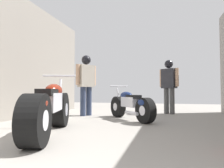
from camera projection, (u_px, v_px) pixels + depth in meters
name	position (u px, v px, depth m)	size (l,w,h in m)	color
ground_plane	(115.00, 129.00, 3.58)	(16.81, 16.81, 0.00)	gray
motorcycle_maroon_cruiser	(50.00, 109.00, 3.11)	(0.98, 2.12, 1.01)	black
motorcycle_black_naked	(131.00, 105.00, 4.78)	(1.33, 1.47, 0.85)	black
mechanic_in_blue	(86.00, 79.00, 5.69)	(0.46, 0.63, 1.74)	#2D3851
mechanic_with_helmet	(169.00, 81.00, 6.14)	(0.61, 0.45, 1.68)	#4C4C4C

